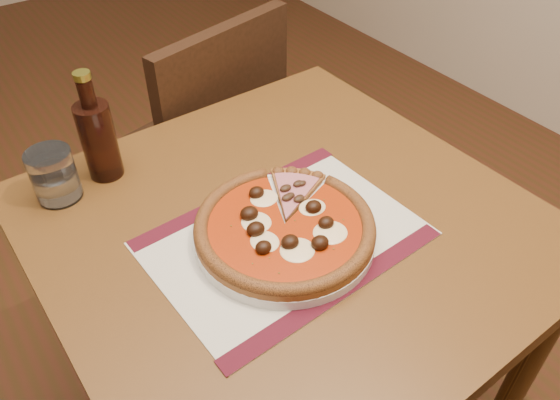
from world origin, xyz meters
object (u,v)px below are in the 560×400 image
at_px(plate, 285,234).
at_px(bottle, 98,137).
at_px(chair_far, 204,147).
at_px(pizza, 285,226).
at_px(water_glass, 54,175).
at_px(table, 286,259).

height_order(plate, bottle, bottle).
height_order(chair_far, plate, chair_far).
bearing_deg(pizza, water_glass, 129.49).
bearing_deg(bottle, plate, -62.94).
relative_size(chair_far, bottle, 4.15).
relative_size(plate, pizza, 1.01).
bearing_deg(table, water_glass, 136.10).
bearing_deg(table, plate, -129.97).
xyz_separation_m(table, pizza, (-0.03, -0.04, 0.13)).
bearing_deg(water_glass, table, -43.90).
bearing_deg(plate, water_glass, 129.55).
distance_m(table, plate, 0.12).
bearing_deg(table, pizza, -129.98).
xyz_separation_m(table, bottle, (-0.20, 0.30, 0.18)).
relative_size(chair_far, plate, 2.95).
relative_size(table, plate, 2.75).
xyz_separation_m(water_glass, bottle, (0.09, 0.01, 0.03)).
xyz_separation_m(plate, bottle, (-0.17, 0.34, 0.07)).
relative_size(table, bottle, 3.87).
bearing_deg(plate, pizza, -130.80).
height_order(table, pizza, pizza).
bearing_deg(water_glass, pizza, -50.51).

